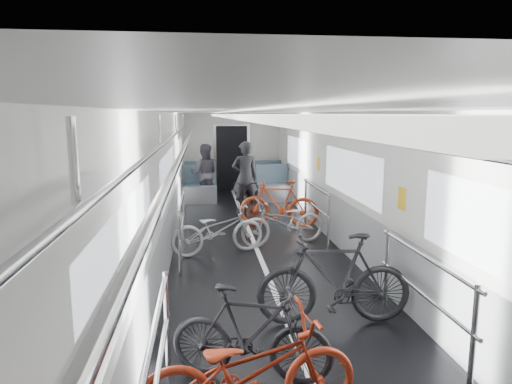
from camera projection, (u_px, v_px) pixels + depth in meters
car_shell at (249, 177)px, 9.10m from camera, size 3.02×14.01×2.41m
bike_left_near at (249, 371)px, 3.45m from camera, size 1.77×0.80×0.90m
bike_left_mid at (251, 334)px, 4.04m from camera, size 1.53×0.85×0.88m
bike_left_far at (218, 229)px, 7.76m from camera, size 1.71×0.97×0.85m
bike_right_near at (334, 279)px, 5.14m from camera, size 1.79×0.60×1.06m
bike_right_mid at (283, 222)px, 8.30m from camera, size 1.71×0.95×0.85m
bike_right_far at (279, 204)px, 9.60m from camera, size 1.74×0.91×1.00m
bike_aisle at (245, 197)px, 10.90m from camera, size 0.64×1.60×0.82m
person_standing at (245, 177)px, 10.93m from camera, size 0.68×0.50×1.73m
person_seated at (205, 173)px, 12.23m from camera, size 0.83×0.68×1.58m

